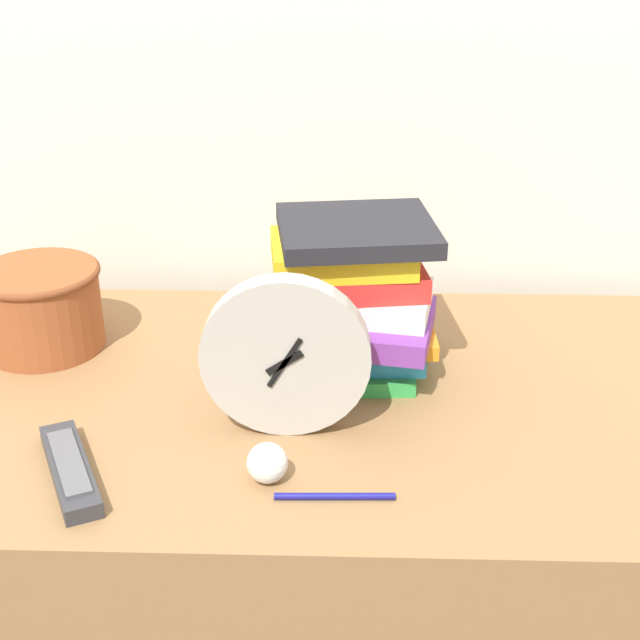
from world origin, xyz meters
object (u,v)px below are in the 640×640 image
(book_stack, at_px, (351,300))
(pen, at_px, (335,496))
(desk_clock, at_px, (285,357))
(crumpled_paper_ball, at_px, (267,463))
(basket, at_px, (41,305))
(tv_remote, at_px, (70,469))

(book_stack, relative_size, pen, 1.78)
(desk_clock, height_order, crumpled_paper_ball, desk_clock)
(basket, relative_size, pen, 1.34)
(basket, relative_size, tv_remote, 0.99)
(tv_remote, bearing_deg, book_stack, 39.63)
(desk_clock, bearing_deg, tv_remote, -156.28)
(book_stack, bearing_deg, basket, 173.05)
(tv_remote, height_order, crumpled_paper_ball, crumpled_paper_ball)
(crumpled_paper_ball, xyz_separation_m, pen, (0.08, -0.03, -0.02))
(book_stack, height_order, crumpled_paper_ball, book_stack)
(desk_clock, xyz_separation_m, basket, (-0.37, 0.21, -0.04))
(desk_clock, distance_m, book_stack, 0.18)
(basket, relative_size, crumpled_paper_ball, 3.81)
(desk_clock, relative_size, tv_remote, 1.14)
(basket, bearing_deg, book_stack, -6.95)
(basket, height_order, crumpled_paper_ball, basket)
(basket, height_order, tv_remote, basket)
(book_stack, height_order, basket, book_stack)
(crumpled_paper_ball, bearing_deg, basket, 137.94)
(book_stack, bearing_deg, crumpled_paper_ball, -109.52)
(book_stack, relative_size, basket, 1.33)
(tv_remote, xyz_separation_m, crumpled_paper_ball, (0.23, 0.00, 0.01))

